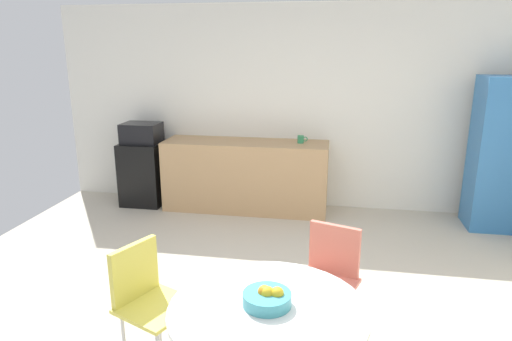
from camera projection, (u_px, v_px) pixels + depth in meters
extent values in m
plane|color=beige|center=(234.00, 333.00, 3.37)|extent=(6.00, 6.00, 0.00)
cube|color=white|center=(283.00, 107.00, 5.87)|extent=(6.00, 0.10, 2.60)
cube|color=tan|center=(246.00, 176.00, 5.84)|extent=(2.10, 0.60, 0.90)
cube|color=black|center=(144.00, 173.00, 6.08)|extent=(0.54, 0.54, 0.84)
cube|color=black|center=(142.00, 133.00, 5.94)|extent=(0.48, 0.38, 0.26)
cube|color=#3372B2|center=(500.00, 154.00, 5.13)|extent=(0.60, 0.50, 1.76)
cylinder|color=white|center=(268.00, 310.00, 2.39)|extent=(1.07, 1.07, 0.03)
cylinder|color=silver|center=(193.00, 333.00, 3.02)|extent=(0.02, 0.02, 0.42)
cylinder|color=silver|center=(159.00, 318.00, 3.19)|extent=(0.02, 0.02, 0.42)
cylinder|color=silver|center=(124.00, 341.00, 2.94)|extent=(0.02, 0.02, 0.42)
cube|color=#D8CC4C|center=(157.00, 307.00, 2.92)|extent=(0.55, 0.55, 0.03)
cube|color=#D8CC4C|center=(135.00, 271.00, 2.97)|extent=(0.19, 0.36, 0.38)
cylinder|color=silver|center=(336.00, 332.00, 3.03)|extent=(0.02, 0.02, 0.42)
cylinder|color=silver|center=(294.00, 319.00, 3.18)|extent=(0.02, 0.02, 0.42)
cylinder|color=silver|center=(351.00, 309.00, 3.30)|extent=(0.02, 0.02, 0.42)
cylinder|color=silver|center=(311.00, 298.00, 3.45)|extent=(0.02, 0.02, 0.42)
cube|color=#DB7260|center=(324.00, 286.00, 3.18)|extent=(0.53, 0.53, 0.03)
cube|color=#DB7260|center=(334.00, 249.00, 3.29)|extent=(0.37, 0.16, 0.38)
cylinder|color=teal|center=(267.00, 299.00, 2.40)|extent=(0.26, 0.26, 0.07)
sphere|color=yellow|center=(267.00, 293.00, 2.39)|extent=(0.07, 0.07, 0.07)
sphere|color=yellow|center=(267.00, 293.00, 2.39)|extent=(0.07, 0.07, 0.07)
sphere|color=orange|center=(264.00, 292.00, 2.40)|extent=(0.07, 0.07, 0.07)
sphere|color=yellow|center=(277.00, 293.00, 2.38)|extent=(0.07, 0.07, 0.07)
cylinder|color=#338C59|center=(301.00, 139.00, 5.63)|extent=(0.08, 0.08, 0.09)
torus|color=#338C59|center=(305.00, 139.00, 5.62)|extent=(0.06, 0.01, 0.06)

